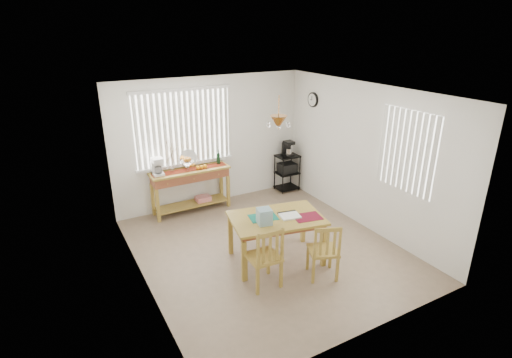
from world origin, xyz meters
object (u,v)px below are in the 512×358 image
chair_right (324,251)px  chair_left (265,257)px  sideboard (191,180)px  dining_table (276,222)px  cart_items (288,149)px  wire_cart (287,169)px

chair_right → chair_left: bearing=164.5°
sideboard → chair_left: bearing=-89.6°
sideboard → chair_right: chair_right is taller
dining_table → sideboard: bearing=102.5°
sideboard → chair_right: (0.87, -3.09, -0.22)m
cart_items → chair_left: size_ratio=0.36×
wire_cart → dining_table: (-1.73, -2.33, 0.17)m
cart_items → dining_table: bearing=-126.5°
dining_table → chair_right: chair_right is taller
cart_items → sideboard: bearing=179.9°
dining_table → chair_left: 0.74m
dining_table → chair_left: (-0.50, -0.51, -0.20)m
sideboard → wire_cart: size_ratio=1.91×
wire_cart → sideboard: bearing=179.7°
dining_table → chair_right: 0.85m
wire_cart → dining_table: 2.91m
wire_cart → chair_right: size_ratio=0.91×
wire_cart → dining_table: bearing=-126.6°
dining_table → wire_cart: bearing=53.4°
dining_table → chair_left: bearing=-134.8°
dining_table → chair_left: size_ratio=1.64×
sideboard → chair_right: size_ratio=1.74×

